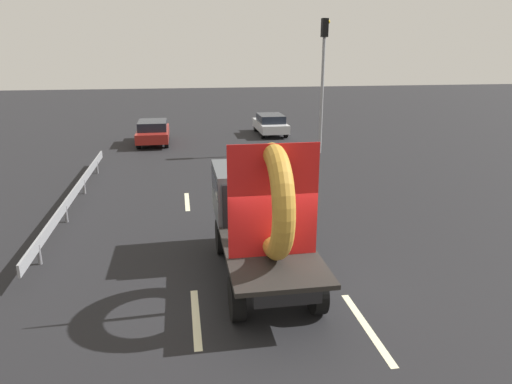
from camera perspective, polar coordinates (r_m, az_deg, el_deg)
name	(u,v)px	position (r m, az deg, el deg)	size (l,w,h in m)	color
ground_plane	(281,293)	(10.95, 3.12, -12.25)	(120.00, 120.00, 0.00)	black
flatbed_truck	(259,206)	(11.48, 0.33, -1.69)	(2.02, 5.40, 3.57)	black
distant_sedan	(153,131)	(28.26, -12.51, 7.26)	(1.79, 4.19, 1.37)	black
traffic_light	(323,69)	(24.97, 8.23, 14.68)	(0.42, 0.36, 6.85)	gray
guardrail	(75,192)	(17.60, -21.31, -0.05)	(0.10, 12.53, 0.71)	gray
lane_dash_left_near	(196,318)	(10.12, -7.37, -15.03)	(2.30, 0.16, 0.01)	beige
lane_dash_left_far	(187,202)	(17.27, -8.45, -1.17)	(2.11, 0.16, 0.01)	beige
lane_dash_right_near	(367,327)	(10.00, 13.42, -15.81)	(2.58, 0.16, 0.01)	beige
lane_dash_right_far	(281,203)	(16.99, 3.09, -1.31)	(2.32, 0.16, 0.01)	beige
oncoming_car	(270,124)	(30.71, 1.78, 8.37)	(1.73, 4.04, 1.32)	black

